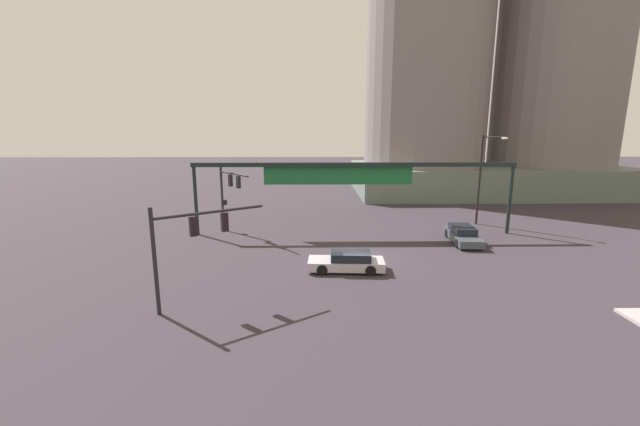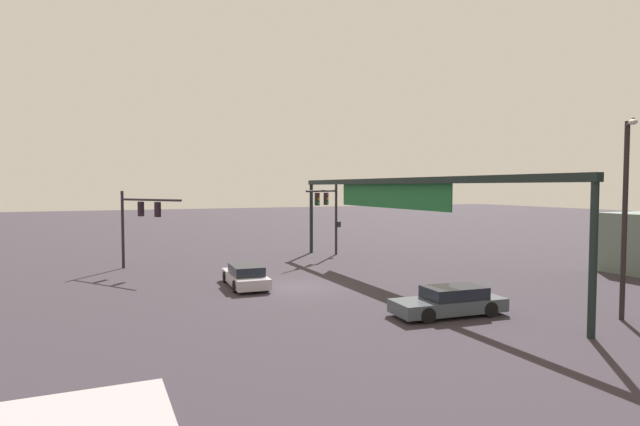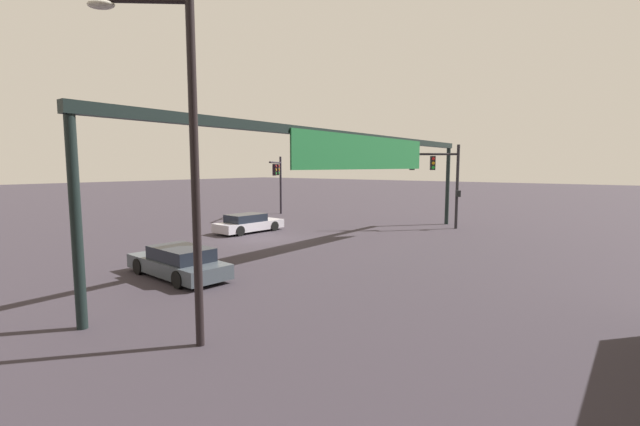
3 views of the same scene
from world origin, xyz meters
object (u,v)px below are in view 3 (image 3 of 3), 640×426
(sedan_car_approaching, at_px, (179,262))
(traffic_signal_near_corner, at_px, (278,175))
(sedan_car_waiting_far, at_px, (248,223))
(streetlamp_curved_arm, at_px, (183,150))
(traffic_signal_opposite_side, at_px, (440,173))

(sedan_car_approaching, bearing_deg, traffic_signal_near_corner, -53.44)
(sedan_car_approaching, height_order, sedan_car_waiting_far, same)
(traffic_signal_near_corner, height_order, sedan_car_approaching, traffic_signal_near_corner)
(sedan_car_approaching, relative_size, sedan_car_waiting_far, 1.04)
(sedan_car_approaching, distance_m, sedan_car_waiting_far, 11.37)
(streetlamp_curved_arm, relative_size, sedan_car_approaching, 1.62)
(traffic_signal_near_corner, distance_m, sedan_car_waiting_far, 9.86)
(traffic_signal_opposite_side, xyz_separation_m, streetlamp_curved_arm, (22.21, 2.77, 0.86))
(streetlamp_curved_arm, distance_m, sedan_car_approaching, 7.94)
(streetlamp_curved_arm, bearing_deg, traffic_signal_opposite_side, -123.14)
(traffic_signal_near_corner, height_order, streetlamp_curved_arm, streetlamp_curved_arm)
(streetlamp_curved_arm, height_order, sedan_car_approaching, streetlamp_curved_arm)
(traffic_signal_near_corner, distance_m, sedan_car_approaching, 20.97)
(traffic_signal_opposite_side, relative_size, sedan_car_waiting_far, 1.21)
(traffic_signal_opposite_side, height_order, sedan_car_approaching, traffic_signal_opposite_side)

